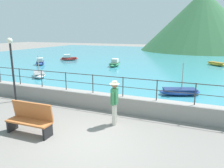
{
  "coord_description": "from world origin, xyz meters",
  "views": [
    {
      "loc": [
        3.3,
        -5.81,
        3.54
      ],
      "look_at": [
        -0.75,
        3.7,
        1.1
      ],
      "focal_mm": 35.12,
      "sensor_mm": 36.0,
      "label": 1
    }
  ],
  "objects_px": {
    "person_walking": "(114,101)",
    "boat_4": "(39,74)",
    "bench_main": "(30,118)",
    "lamp_post": "(12,60)",
    "boat_7": "(180,91)",
    "boat_0": "(217,64)",
    "boat_1": "(115,64)",
    "boat_5": "(40,62)",
    "boat_3": "(69,58)"
  },
  "relations": [
    {
      "from": "boat_0",
      "to": "boat_3",
      "type": "xyz_separation_m",
      "value": [
        -17.28,
        -2.36,
        0.07
      ]
    },
    {
      "from": "boat_3",
      "to": "boat_5",
      "type": "distance_m",
      "value": 4.57
    },
    {
      "from": "boat_4",
      "to": "boat_1",
      "type": "bearing_deg",
      "value": 66.43
    },
    {
      "from": "lamp_post",
      "to": "boat_3",
      "type": "relative_size",
      "value": 1.4
    },
    {
      "from": "bench_main",
      "to": "person_walking",
      "type": "bearing_deg",
      "value": 37.27
    },
    {
      "from": "boat_0",
      "to": "boat_7",
      "type": "relative_size",
      "value": 0.93
    },
    {
      "from": "lamp_post",
      "to": "boat_0",
      "type": "relative_size",
      "value": 1.43
    },
    {
      "from": "boat_1",
      "to": "boat_3",
      "type": "distance_m",
      "value": 7.67
    },
    {
      "from": "bench_main",
      "to": "boat_1",
      "type": "relative_size",
      "value": 0.72
    },
    {
      "from": "bench_main",
      "to": "boat_5",
      "type": "distance_m",
      "value": 17.59
    },
    {
      "from": "boat_0",
      "to": "boat_1",
      "type": "distance_m",
      "value": 11.03
    },
    {
      "from": "person_walking",
      "to": "lamp_post",
      "type": "height_order",
      "value": "lamp_post"
    },
    {
      "from": "person_walking",
      "to": "boat_5",
      "type": "height_order",
      "value": "person_walking"
    },
    {
      "from": "person_walking",
      "to": "boat_4",
      "type": "bearing_deg",
      "value": 145.92
    },
    {
      "from": "person_walking",
      "to": "boat_7",
      "type": "bearing_deg",
      "value": 69.65
    },
    {
      "from": "boat_3",
      "to": "boat_4",
      "type": "height_order",
      "value": "boat_4"
    },
    {
      "from": "lamp_post",
      "to": "boat_4",
      "type": "height_order",
      "value": "lamp_post"
    },
    {
      "from": "boat_0",
      "to": "boat_7",
      "type": "xyz_separation_m",
      "value": [
        -2.38,
        -13.38,
        0.01
      ]
    },
    {
      "from": "boat_0",
      "to": "boat_7",
      "type": "height_order",
      "value": "boat_7"
    },
    {
      "from": "boat_3",
      "to": "boat_0",
      "type": "bearing_deg",
      "value": 7.77
    },
    {
      "from": "person_walking",
      "to": "boat_3",
      "type": "distance_m",
      "value": 20.75
    },
    {
      "from": "boat_1",
      "to": "boat_7",
      "type": "relative_size",
      "value": 0.97
    },
    {
      "from": "person_walking",
      "to": "boat_7",
      "type": "distance_m",
      "value": 5.53
    },
    {
      "from": "bench_main",
      "to": "boat_0",
      "type": "xyz_separation_m",
      "value": [
        6.75,
        20.39,
        -0.3
      ]
    },
    {
      "from": "boat_0",
      "to": "boat_4",
      "type": "bearing_deg",
      "value": -137.07
    },
    {
      "from": "person_walking",
      "to": "boat_7",
      "type": "height_order",
      "value": "boat_7"
    },
    {
      "from": "boat_5",
      "to": "boat_7",
      "type": "height_order",
      "value": "boat_7"
    },
    {
      "from": "person_walking",
      "to": "lamp_post",
      "type": "distance_m",
      "value": 6.12
    },
    {
      "from": "boat_5",
      "to": "boat_4",
      "type": "bearing_deg",
      "value": -49.81
    },
    {
      "from": "boat_0",
      "to": "boat_5",
      "type": "height_order",
      "value": "boat_5"
    },
    {
      "from": "boat_1",
      "to": "boat_5",
      "type": "xyz_separation_m",
      "value": [
        -8.03,
        -2.17,
        0.0
      ]
    },
    {
      "from": "lamp_post",
      "to": "boat_4",
      "type": "relative_size",
      "value": 1.44
    },
    {
      "from": "bench_main",
      "to": "person_walking",
      "type": "height_order",
      "value": "person_walking"
    },
    {
      "from": "lamp_post",
      "to": "person_walking",
      "type": "bearing_deg",
      "value": -7.12
    },
    {
      "from": "bench_main",
      "to": "boat_7",
      "type": "relative_size",
      "value": 0.69
    },
    {
      "from": "bench_main",
      "to": "boat_7",
      "type": "xyz_separation_m",
      "value": [
        4.37,
        7.02,
        -0.3
      ]
    },
    {
      "from": "boat_0",
      "to": "boat_1",
      "type": "xyz_separation_m",
      "value": [
        -9.97,
        -4.7,
        0.07
      ]
    },
    {
      "from": "boat_1",
      "to": "bench_main",
      "type": "bearing_deg",
      "value": -78.38
    },
    {
      "from": "bench_main",
      "to": "lamp_post",
      "type": "distance_m",
      "value": 4.66
    },
    {
      "from": "person_walking",
      "to": "boat_1",
      "type": "distance_m",
      "value": 14.95
    },
    {
      "from": "bench_main",
      "to": "boat_3",
      "type": "xyz_separation_m",
      "value": [
        -10.53,
        18.03,
        -0.23
      ]
    },
    {
      "from": "bench_main",
      "to": "boat_7",
      "type": "height_order",
      "value": "boat_7"
    },
    {
      "from": "lamp_post",
      "to": "boat_1",
      "type": "xyz_separation_m",
      "value": [
        0.26,
        13.07,
        -1.87
      ]
    },
    {
      "from": "person_walking",
      "to": "lamp_post",
      "type": "relative_size",
      "value": 0.53
    },
    {
      "from": "person_walking",
      "to": "boat_7",
      "type": "xyz_separation_m",
      "value": [
        1.91,
        5.14,
        -0.72
      ]
    },
    {
      "from": "boat_1",
      "to": "boat_5",
      "type": "height_order",
      "value": "same"
    },
    {
      "from": "boat_5",
      "to": "boat_7",
      "type": "relative_size",
      "value": 0.95
    },
    {
      "from": "boat_1",
      "to": "boat_3",
      "type": "height_order",
      "value": "same"
    },
    {
      "from": "boat_1",
      "to": "lamp_post",
      "type": "bearing_deg",
      "value": -91.14
    },
    {
      "from": "bench_main",
      "to": "boat_3",
      "type": "distance_m",
      "value": 20.89
    }
  ]
}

